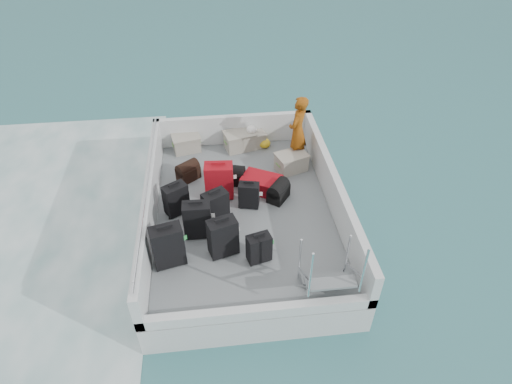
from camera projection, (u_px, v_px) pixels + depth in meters
ground at (244, 232)px, 8.67m from camera, size 160.00×160.00×0.00m
ferry_hull at (244, 221)px, 8.48m from camera, size 3.60×5.00×0.60m
deck at (244, 210)px, 8.28m from camera, size 3.30×4.70×0.02m
deck_fittings at (264, 204)px, 7.82m from camera, size 3.60×5.00×0.90m
suitcase_0 at (168, 247)px, 6.97m from camera, size 0.57×0.41×0.79m
suitcase_1 at (197, 220)px, 7.51m from camera, size 0.49×0.28×0.72m
suitcase_2 at (176, 199)px, 8.01m from camera, size 0.51×0.45×0.63m
suitcase_3 at (223, 238)px, 7.16m from camera, size 0.54×0.41×0.73m
suitcase_4 at (216, 207)px, 7.81m from camera, size 0.52×0.45×0.67m
suitcase_5 at (219, 181)px, 8.35m from camera, size 0.57×0.37×0.75m
suitcase_6 at (259, 249)px, 7.09m from camera, size 0.44×0.33×0.55m
suitcase_7 at (249, 196)px, 8.17m from camera, size 0.42×0.30×0.54m
suitcase_8 at (261, 183)px, 8.66m from camera, size 0.91×0.81×0.30m
duffel_0 at (188, 172)px, 8.94m from camera, size 0.54×0.51×0.32m
duffel_1 at (233, 176)px, 8.83m from camera, size 0.53×0.41×0.32m
duffel_2 at (278, 193)px, 8.42m from camera, size 0.51×0.54×0.32m
crate_0 at (187, 144)px, 9.76m from camera, size 0.65×0.51×0.35m
crate_1 at (240, 141)px, 9.81m from camera, size 0.73×0.59×0.39m
crate_2 at (252, 140)px, 9.89m from camera, size 0.65×0.53×0.34m
crate_3 at (291, 163)px, 9.16m from camera, size 0.72×0.60×0.37m
yellow_bag at (264, 143)px, 9.90m from camera, size 0.28×0.26×0.22m
white_bag at (252, 131)px, 9.73m from camera, size 0.24×0.24×0.18m
passenger at (298, 131)px, 9.04m from camera, size 0.62×0.68×1.56m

